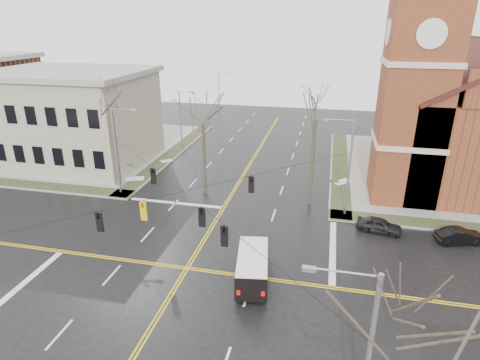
% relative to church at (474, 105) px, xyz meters
% --- Properties ---
extents(ground, '(120.00, 120.00, 0.00)m').
position_rel_church_xyz_m(ground, '(-24.76, -24.78, -8.43)').
color(ground, black).
rests_on(ground, ground).
extents(sidewalks, '(80.00, 80.00, 0.17)m').
position_rel_church_xyz_m(sidewalks, '(-24.76, -24.78, -8.36)').
color(sidewalks, gray).
rests_on(sidewalks, ground).
extents(road_markings, '(100.00, 100.00, 0.01)m').
position_rel_church_xyz_m(road_markings, '(-24.76, -24.78, -8.43)').
color(road_markings, gold).
rests_on(road_markings, ground).
extents(church, '(24.28, 27.48, 27.50)m').
position_rel_church_xyz_m(church, '(0.00, 0.00, 0.00)').
color(church, brown).
rests_on(church, ground).
extents(civic_building_a, '(18.00, 14.00, 11.00)m').
position_rel_church_xyz_m(civic_building_a, '(-46.76, -4.78, -2.93)').
color(civic_building_a, gray).
rests_on(civic_building_a, ground).
extents(signal_pole_ne, '(2.75, 0.22, 9.00)m').
position_rel_church_xyz_m(signal_pole_ne, '(-13.44, -13.28, -3.48)').
color(signal_pole_ne, gray).
rests_on(signal_pole_ne, ground).
extents(signal_pole_nw, '(2.75, 0.22, 9.00)m').
position_rel_church_xyz_m(signal_pole_nw, '(-36.09, -13.28, -3.48)').
color(signal_pole_nw, gray).
rests_on(signal_pole_nw, ground).
extents(span_wires, '(23.02, 23.02, 0.03)m').
position_rel_church_xyz_m(span_wires, '(-24.76, -24.78, -2.23)').
color(span_wires, black).
rests_on(span_wires, ground).
extents(traffic_signals, '(8.21, 8.26, 1.30)m').
position_rel_church_xyz_m(traffic_signals, '(-24.76, -25.45, -2.98)').
color(traffic_signals, black).
rests_on(traffic_signals, ground).
extents(streetlight_north_a, '(2.30, 0.20, 8.00)m').
position_rel_church_xyz_m(streetlight_north_a, '(-35.42, 3.22, -3.97)').
color(streetlight_north_a, gray).
rests_on(streetlight_north_a, ground).
extents(streetlight_north_b, '(2.30, 0.20, 8.00)m').
position_rel_church_xyz_m(streetlight_north_b, '(-35.42, 23.22, -3.97)').
color(streetlight_north_b, gray).
rests_on(streetlight_north_b, ground).
extents(cargo_van, '(2.87, 5.62, 2.04)m').
position_rel_church_xyz_m(cargo_van, '(-19.79, -24.99, -7.23)').
color(cargo_van, white).
rests_on(cargo_van, ground).
extents(parked_car_a, '(3.99, 2.24, 1.28)m').
position_rel_church_xyz_m(parked_car_a, '(-10.45, -15.88, -7.79)').
color(parked_car_a, black).
rests_on(parked_car_a, ground).
extents(parked_car_b, '(4.10, 2.29, 1.28)m').
position_rel_church_xyz_m(parked_car_b, '(-4.14, -16.39, -7.79)').
color(parked_car_b, black).
rests_on(parked_car_b, ground).
extents(tree_nw_far, '(4.00, 4.00, 12.19)m').
position_rel_church_xyz_m(tree_nw_far, '(-37.28, -11.54, 0.38)').
color(tree_nw_far, '#332820').
rests_on(tree_nw_far, ground).
extents(tree_nw_near, '(4.00, 4.00, 10.87)m').
position_rel_church_xyz_m(tree_nw_near, '(-27.61, -11.12, -0.56)').
color(tree_nw_near, '#332820').
rests_on(tree_nw_near, ground).
extents(tree_ne, '(4.00, 4.00, 12.54)m').
position_rel_church_xyz_m(tree_ne, '(-16.64, -11.54, 0.63)').
color(tree_ne, '#332820').
rests_on(tree_ne, ground).
extents(tree_se, '(4.00, 4.00, 10.50)m').
position_rel_church_xyz_m(tree_se, '(-12.69, -38.24, -0.82)').
color(tree_se, '#332820').
rests_on(tree_se, ground).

